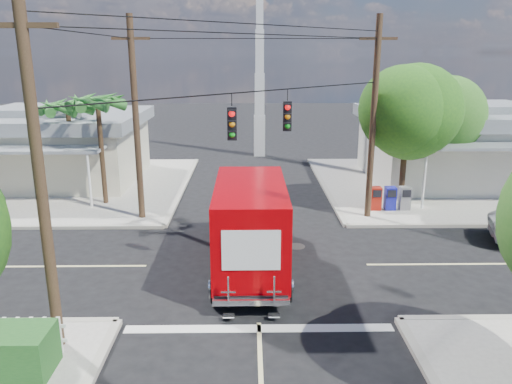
{
  "coord_description": "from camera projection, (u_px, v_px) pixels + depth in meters",
  "views": [
    {
      "loc": [
        -0.25,
        -16.66,
        7.43
      ],
      "look_at": [
        0.0,
        2.0,
        2.2
      ],
      "focal_mm": 35.0,
      "sensor_mm": 36.0,
      "label": 1
    }
  ],
  "objects": [
    {
      "name": "ground",
      "position": [
        257.0,
        265.0,
        18.05
      ],
      "size": [
        120.0,
        120.0,
        0.0
      ],
      "primitive_type": "plane",
      "color": "black",
      "rests_on": "ground"
    },
    {
      "name": "sidewalk_ne",
      "position": [
        443.0,
        185.0,
        28.65
      ],
      "size": [
        14.12,
        14.12,
        0.14
      ],
      "color": "#9E998F",
      "rests_on": "ground"
    },
    {
      "name": "sidewalk_nw",
      "position": [
        63.0,
        187.0,
        28.37
      ],
      "size": [
        14.12,
        14.12,
        0.14
      ],
      "color": "#9E998F",
      "rests_on": "ground"
    },
    {
      "name": "road_markings",
      "position": [
        257.0,
        283.0,
        16.63
      ],
      "size": [
        32.0,
        32.0,
        0.01
      ],
      "color": "beige",
      "rests_on": "ground"
    },
    {
      "name": "building_ne",
      "position": [
        467.0,
        143.0,
        29.11
      ],
      "size": [
        11.8,
        10.2,
        4.5
      ],
      "color": "silver",
      "rests_on": "sidewalk_ne"
    },
    {
      "name": "building_nw",
      "position": [
        50.0,
        144.0,
        29.3
      ],
      "size": [
        10.8,
        10.2,
        4.3
      ],
      "color": "beige",
      "rests_on": "sidewalk_nw"
    },
    {
      "name": "radio_tower",
      "position": [
        260.0,
        78.0,
        35.79
      ],
      "size": [
        0.8,
        0.8,
        17.0
      ],
      "color": "silver",
      "rests_on": "ground"
    },
    {
      "name": "tree_ne_front",
      "position": [
        408.0,
        111.0,
        23.37
      ],
      "size": [
        4.21,
        4.14,
        6.66
      ],
      "color": "#422D1C",
      "rests_on": "sidewalk_ne"
    },
    {
      "name": "tree_ne_back",
      "position": [
        444.0,
        118.0,
        25.68
      ],
      "size": [
        3.77,
        3.66,
        5.82
      ],
      "color": "#422D1C",
      "rests_on": "sidewalk_ne"
    },
    {
      "name": "palm_nw_front",
      "position": [
        98.0,
        104.0,
        23.81
      ],
      "size": [
        3.01,
        3.08,
        5.59
      ],
      "color": "#422D1C",
      "rests_on": "sidewalk_nw"
    },
    {
      "name": "palm_nw_back",
      "position": [
        67.0,
        109.0,
        25.33
      ],
      "size": [
        3.01,
        3.08,
        5.19
      ],
      "color": "#422D1C",
      "rests_on": "sidewalk_nw"
    },
    {
      "name": "utility_poles",
      "position": [
        213.0,
        130.0,
        18.31
      ],
      "size": [
        12.0,
        10.68,
        9.0
      ],
      "color": "#473321",
      "rests_on": "ground"
    },
    {
      "name": "vending_boxes",
      "position": [
        390.0,
        198.0,
        23.92
      ],
      "size": [
        1.9,
        0.5,
        1.1
      ],
      "color": "#9E180C",
      "rests_on": "sidewalk_ne"
    },
    {
      "name": "delivery_truck",
      "position": [
        250.0,
        224.0,
        17.45
      ],
      "size": [
        2.46,
        7.55,
        3.25
      ],
      "color": "black",
      "rests_on": "ground"
    }
  ]
}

